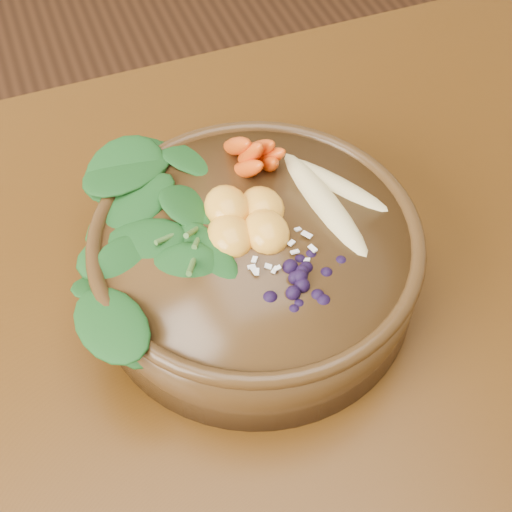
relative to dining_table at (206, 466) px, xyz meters
The scene contains 8 objects.
dining_table is the anchor object (origin of this frame).
stoneware_bowl 0.19m from the dining_table, 50.04° to the left, with size 0.28×0.28×0.07m, color #412911.
kale_heap 0.24m from the dining_table, 77.75° to the left, with size 0.18×0.16×0.04m, color #184B18, non-canonical shape.
carrot_cluster 0.30m from the dining_table, 57.77° to the left, with size 0.06×0.06×0.08m, color #E04612, non-canonical shape.
banana_halves 0.27m from the dining_table, 37.62° to the left, with size 0.10×0.16×0.03m.
mandarin_cluster 0.24m from the dining_table, 54.91° to the left, with size 0.08×0.09×0.03m, color orange, non-canonical shape.
blueberry_pile 0.22m from the dining_table, 25.54° to the left, with size 0.13×0.10×0.04m, color black, non-canonical shape.
coconut_flakes 0.21m from the dining_table, 42.64° to the left, with size 0.09×0.07×0.01m, color white, non-canonical shape.
Camera 1 is at (-0.04, -0.24, 1.27)m, focal length 50.00 mm.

